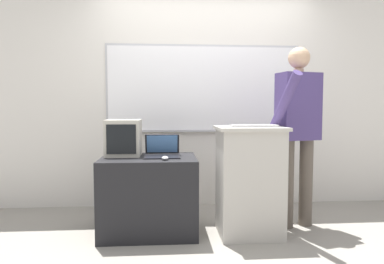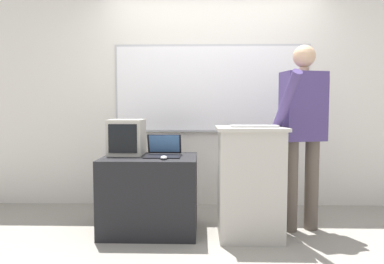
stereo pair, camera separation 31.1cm
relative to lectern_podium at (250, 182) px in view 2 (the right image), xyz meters
name	(u,v)px [view 2 (the right image)]	position (x,y,z in m)	size (l,w,h in m)	color
ground_plane	(218,251)	(-0.30, -0.33, -0.50)	(30.00, 30.00, 0.00)	gray
back_wall	(213,87)	(-0.30, 1.07, 0.92)	(6.40, 0.17, 2.84)	silver
lectern_podium	(250,182)	(0.00, 0.00, 0.00)	(0.60, 0.52, 0.99)	#BCB7AD
side_desk	(150,194)	(-0.92, 0.12, -0.15)	(0.87, 0.65, 0.71)	black
person_presenter	(303,125)	(0.51, 0.17, 0.51)	(0.56, 0.62, 1.74)	brown
laptop	(164,150)	(-0.80, 0.18, 0.27)	(0.33, 0.33, 0.20)	black
wireless_keyboard	(254,126)	(0.02, -0.07, 0.50)	(0.41, 0.12, 0.02)	silver
computer_mouse_by_laptop	(164,158)	(-0.77, -0.06, 0.23)	(0.06, 0.10, 0.03)	#BCBCC1
crt_monitor	(127,137)	(-1.16, 0.25, 0.38)	(0.32, 0.36, 0.34)	#BCB7A8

